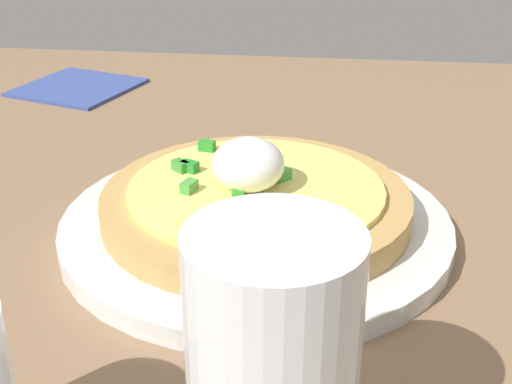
{
  "coord_description": "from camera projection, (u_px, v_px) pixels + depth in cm",
  "views": [
    {
      "loc": [
        -42.96,
        -10.8,
        28.53
      ],
      "look_at": [
        1.98,
        -5.28,
        6.62
      ],
      "focal_mm": 48.83,
      "sensor_mm": 36.0,
      "label": 1
    }
  ],
  "objects": [
    {
      "name": "plate",
      "position": [
        256.0,
        225.0,
        0.51
      ],
      "size": [
        28.63,
        28.63,
        1.46
      ],
      "primitive_type": "cylinder",
      "color": "silver",
      "rests_on": "dining_table"
    },
    {
      "name": "pizza",
      "position": [
        255.0,
        199.0,
        0.51
      ],
      "size": [
        22.48,
        22.48,
        6.22
      ],
      "color": "tan",
      "rests_on": "plate"
    },
    {
      "name": "cup_far",
      "position": [
        272.0,
        376.0,
        0.29
      ],
      "size": [
        7.34,
        7.34,
        12.41
      ],
      "color": "silver",
      "rests_on": "dining_table"
    },
    {
      "name": "napkin",
      "position": [
        78.0,
        87.0,
        0.84
      ],
      "size": [
        15.66,
        15.66,
        0.4
      ],
      "primitive_type": "cube",
      "rotation": [
        0.0,
        0.0,
        -0.31
      ],
      "color": "#35498E",
      "rests_on": "dining_table"
    },
    {
      "name": "dining_table",
      "position": [
        182.0,
        261.0,
        0.51
      ],
      "size": [
        105.71,
        77.02,
        3.16
      ],
      "primitive_type": "cube",
      "color": "#826347",
      "rests_on": "ground"
    }
  ]
}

